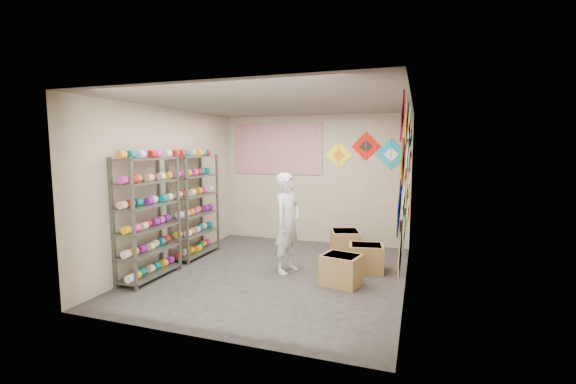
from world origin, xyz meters
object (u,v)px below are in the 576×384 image
at_px(shopkeeper, 288,223).
at_px(shelf_rack_front, 148,218).
at_px(carton_b, 366,258).
at_px(carton_c, 345,244).
at_px(shelf_rack_back, 195,206).
at_px(carton_a, 341,270).

bearing_deg(shopkeeper, shelf_rack_front, 130.91).
xyz_separation_m(shopkeeper, carton_b, (1.22, 0.43, -0.59)).
xyz_separation_m(shopkeeper, carton_c, (0.74, 1.16, -0.56)).
height_order(shelf_rack_back, carton_a, shelf_rack_back).
relative_size(shelf_rack_front, carton_a, 3.49).
bearing_deg(shopkeeper, carton_b, -57.03).
relative_size(carton_a, carton_c, 0.96).
relative_size(shelf_rack_back, shopkeeper, 1.17).
relative_size(shelf_rack_back, carton_a, 3.49).
xyz_separation_m(shelf_rack_front, shelf_rack_back, (0.00, 1.30, 0.00)).
distance_m(shelf_rack_front, carton_c, 3.50).
relative_size(shelf_rack_front, shopkeeper, 1.17).
bearing_deg(shopkeeper, carton_a, -94.89).
distance_m(shelf_rack_back, carton_c, 2.88).
xyz_separation_m(shelf_rack_front, carton_a, (2.88, 0.68, -0.72)).
relative_size(carton_b, carton_c, 0.96).
bearing_deg(shelf_rack_back, carton_a, -12.24).
height_order(carton_a, carton_b, carton_a).
xyz_separation_m(shelf_rack_front, carton_c, (2.66, 2.16, -0.70)).
distance_m(shelf_rack_back, carton_a, 3.03).
xyz_separation_m(shelf_rack_front, carton_b, (3.14, 1.42, -0.73)).
relative_size(shopkeeper, carton_a, 2.98).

